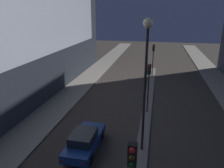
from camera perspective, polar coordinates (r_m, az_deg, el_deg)
The scene contains 5 objects.
median_strip at distance 21.12m, azimuth 9.22°, elevation -6.49°, with size 0.85×31.78×0.10m.
traffic_light_mid at distance 19.27m, azimuth 9.60°, elevation 1.62°, with size 0.32×0.42×4.46m.
traffic_light_far at distance 30.98m, azimuth 10.74°, elevation 7.93°, with size 0.32×0.42×4.46m.
street_lamp at distance 12.93m, azimuth 8.94°, elevation 6.06°, with size 0.58×0.58×8.45m.
car_left_lane at distance 15.06m, azimuth -7.17°, elevation -14.43°, with size 1.74×4.37×1.45m.
Camera 1 is at (0.64, -2.28, 8.87)m, focal length 35.00 mm.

